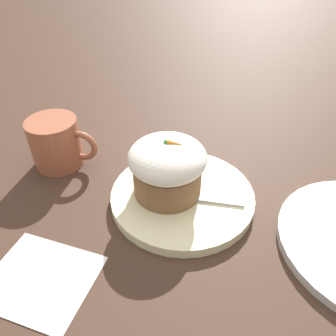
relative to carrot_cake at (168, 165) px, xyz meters
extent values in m
plane|color=#3D281E|center=(0.02, 0.00, -0.06)|extent=(4.00, 4.00, 0.00)
cylinder|color=beige|center=(0.02, 0.00, -0.05)|extent=(0.21, 0.21, 0.02)
cylinder|color=brown|center=(0.00, 0.00, -0.02)|extent=(0.10, 0.10, 0.05)
ellipsoid|color=white|center=(0.00, 0.00, 0.02)|extent=(0.11, 0.11, 0.05)
cone|color=orange|center=(0.01, 0.00, 0.04)|extent=(0.02, 0.01, 0.01)
sphere|color=green|center=(0.00, 0.00, 0.04)|extent=(0.01, 0.01, 0.01)
cube|color=#B7B7BC|center=(0.07, -0.01, -0.04)|extent=(0.09, 0.01, 0.00)
ellipsoid|color=#B7B7BC|center=(0.01, -0.01, -0.04)|extent=(0.04, 0.03, 0.01)
cylinder|color=#9E563D|center=(-0.20, 0.05, -0.02)|extent=(0.08, 0.08, 0.08)
torus|color=#9E563D|center=(-0.15, 0.05, -0.02)|extent=(0.05, 0.01, 0.05)
cube|color=white|center=(-0.12, -0.17, -0.06)|extent=(0.14, 0.12, 0.00)
camera|label=1|loc=(0.08, -0.36, 0.28)|focal=35.00mm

